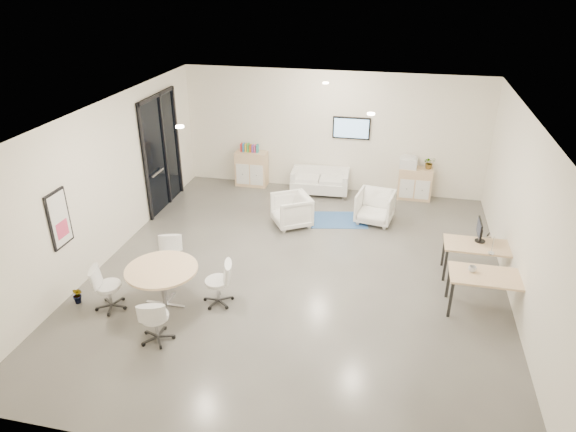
% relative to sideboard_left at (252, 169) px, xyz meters
% --- Properties ---
extents(room_shell, '(9.60, 10.60, 4.80)m').
position_rel_sideboard_left_xyz_m(room_shell, '(2.18, -4.25, 1.12)').
color(room_shell, '#4F4D48').
rests_on(room_shell, ground).
extents(glass_door, '(0.09, 1.90, 2.85)m').
position_rel_sideboard_left_xyz_m(glass_door, '(-1.77, -1.74, 1.02)').
color(glass_door, black).
rests_on(glass_door, room_shell).
extents(artwork, '(0.05, 0.54, 1.04)m').
position_rel_sideboard_left_xyz_m(artwork, '(-1.79, -5.85, 1.06)').
color(artwork, black).
rests_on(artwork, room_shell).
extents(wall_tv, '(0.98, 0.06, 0.58)m').
position_rel_sideboard_left_xyz_m(wall_tv, '(2.68, 0.21, 1.27)').
color(wall_tv, black).
rests_on(wall_tv, room_shell).
extents(ceiling_spots, '(3.14, 4.14, 0.03)m').
position_rel_sideboard_left_xyz_m(ceiling_spots, '(1.98, -3.42, 2.70)').
color(ceiling_spots, '#FFEAC6').
rests_on(ceiling_spots, room_shell).
extents(sideboard_left, '(0.86, 0.45, 0.97)m').
position_rel_sideboard_left_xyz_m(sideboard_left, '(0.00, 0.00, 0.00)').
color(sideboard_left, '#DCB885').
rests_on(sideboard_left, room_shell).
extents(sideboard_right, '(0.85, 0.41, 0.85)m').
position_rel_sideboard_left_xyz_m(sideboard_right, '(4.44, 0.02, -0.06)').
color(sideboard_right, '#DCB885').
rests_on(sideboard_right, room_shell).
extents(books, '(0.50, 0.14, 0.22)m').
position_rel_sideboard_left_xyz_m(books, '(-0.04, 0.00, 0.60)').
color(books, red).
rests_on(books, sideboard_left).
extents(printer, '(0.45, 0.39, 0.31)m').
position_rel_sideboard_left_xyz_m(printer, '(4.22, 0.02, 0.51)').
color(printer, white).
rests_on(printer, sideboard_right).
extents(loveseat, '(1.56, 0.84, 0.57)m').
position_rel_sideboard_left_xyz_m(loveseat, '(1.95, -0.14, -0.17)').
color(loveseat, white).
rests_on(loveseat, room_shell).
extents(blue_rug, '(1.53, 1.17, 0.01)m').
position_rel_sideboard_left_xyz_m(blue_rug, '(2.65, -1.71, -0.48)').
color(blue_rug, '#325A99').
rests_on(blue_rug, room_shell).
extents(armchair_left, '(1.07, 1.09, 0.83)m').
position_rel_sideboard_left_xyz_m(armchair_left, '(1.61, -2.20, -0.07)').
color(armchair_left, white).
rests_on(armchair_left, room_shell).
extents(armchair_right, '(0.94, 0.89, 0.85)m').
position_rel_sideboard_left_xyz_m(armchair_right, '(3.52, -1.60, -0.06)').
color(armchair_right, white).
rests_on(armchair_right, room_shell).
extents(desk_rear, '(1.36, 0.68, 0.71)m').
position_rel_sideboard_left_xyz_m(desk_rear, '(5.65, -3.62, 0.15)').
color(desk_rear, '#DCB885').
rests_on(desk_rear, room_shell).
extents(desk_front, '(1.43, 0.71, 0.74)m').
position_rel_sideboard_left_xyz_m(desk_front, '(5.71, -4.78, 0.18)').
color(desk_front, '#DCB885').
rests_on(desk_front, room_shell).
extents(monitor, '(0.20, 0.50, 0.44)m').
position_rel_sideboard_left_xyz_m(monitor, '(5.61, -3.47, 0.46)').
color(monitor, black).
rests_on(monitor, desk_rear).
extents(round_table, '(1.28, 1.28, 0.78)m').
position_rel_sideboard_left_xyz_m(round_table, '(0.06, -5.85, 0.21)').
color(round_table, '#DCB885').
rests_on(round_table, room_shell).
extents(meeting_chairs, '(2.56, 2.56, 0.82)m').
position_rel_sideboard_left_xyz_m(meeting_chairs, '(0.06, -5.85, -0.07)').
color(meeting_chairs, white).
rests_on(meeting_chairs, room_shell).
extents(plant_cabinet, '(0.35, 0.38, 0.25)m').
position_rel_sideboard_left_xyz_m(plant_cabinet, '(4.75, 0.04, 0.50)').
color(plant_cabinet, '#3F7F3F').
rests_on(plant_cabinet, sideboard_right).
extents(plant_floor, '(0.25, 0.37, 0.15)m').
position_rel_sideboard_left_xyz_m(plant_floor, '(-1.52, -6.14, -0.41)').
color(plant_floor, '#3F7F3F').
rests_on(plant_floor, room_shell).
extents(cup, '(0.15, 0.12, 0.13)m').
position_rel_sideboard_left_xyz_m(cup, '(5.38, -4.72, 0.33)').
color(cup, white).
rests_on(cup, desk_front).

